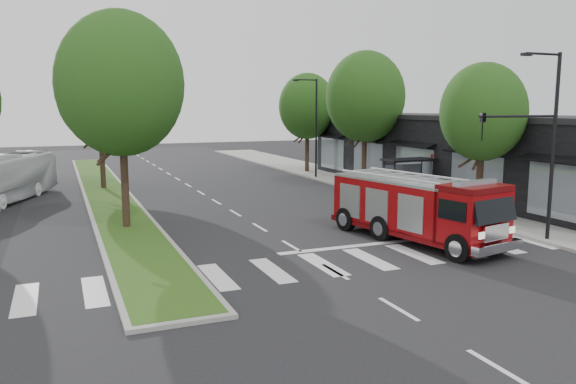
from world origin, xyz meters
name	(u,v)px	position (x,y,z in m)	size (l,w,h in m)	color
ground	(291,246)	(0.00, 0.00, 0.00)	(140.00, 140.00, 0.00)	black
sidewalk_right	(407,194)	(12.50, 10.00, 0.07)	(5.00, 80.00, 0.15)	gray
median	(106,193)	(-6.00, 18.00, 0.08)	(3.00, 50.00, 0.15)	gray
storefront_row	(463,155)	(17.00, 10.00, 2.50)	(8.00, 30.00, 5.00)	black
bus_shelter	(407,168)	(11.20, 8.15, 2.04)	(3.20, 1.60, 2.61)	black
tree_right_near	(483,112)	(11.50, 2.00, 5.51)	(4.40, 4.40, 8.05)	black
tree_right_mid	(365,97)	(11.50, 14.00, 6.49)	(5.60, 5.60, 9.72)	black
tree_right_far	(307,106)	(11.50, 24.00, 5.84)	(5.00, 5.00, 8.73)	black
tree_median_near	(121,84)	(-6.00, 6.00, 6.81)	(5.80, 5.80, 10.16)	black
tree_median_far	(99,97)	(-6.00, 20.00, 6.49)	(5.60, 5.60, 9.72)	black
streetlight_right_near	(538,134)	(9.61, -3.50, 4.67)	(4.08, 0.22, 8.00)	black
streetlight_right_far	(314,123)	(10.35, 20.00, 4.48)	(2.11, 0.20, 8.00)	black
fire_engine	(415,209)	(5.31, -1.16, 1.43)	(4.19, 8.95, 2.99)	#530406
city_bus	(4,178)	(-12.00, 17.08, 1.47)	(2.46, 10.53, 2.93)	silver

